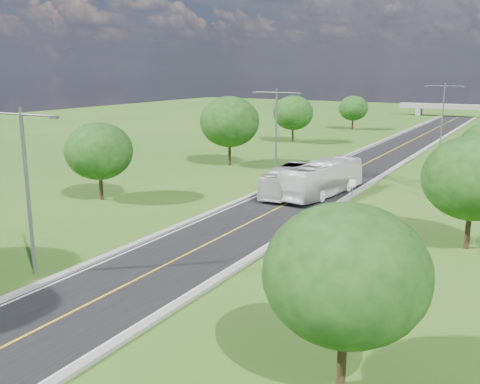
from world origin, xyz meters
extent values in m
plane|color=#285818|center=(0.00, 60.00, 0.00)|extent=(260.00, 260.00, 0.00)
cube|color=black|center=(0.00, 66.00, 0.03)|extent=(8.00, 150.00, 0.06)
cube|color=gray|center=(-4.25, 66.00, 0.11)|extent=(0.50, 150.00, 0.22)
cube|color=gray|center=(4.25, 66.00, 0.11)|extent=(0.50, 150.00, 0.22)
cylinder|color=slate|center=(5.20, 38.00, 1.20)|extent=(0.08, 0.08, 2.40)
cube|color=white|center=(5.20, 37.97, 2.00)|extent=(0.55, 0.04, 0.70)
cube|color=gray|center=(-10.00, 140.00, 1.00)|extent=(1.20, 3.00, 2.00)
cube|color=gray|center=(0.00, 140.00, 2.60)|extent=(30.00, 3.00, 1.20)
cylinder|color=slate|center=(-6.00, 12.00, 5.00)|extent=(0.22, 0.22, 10.00)
cylinder|color=slate|center=(-7.40, 12.00, 9.60)|extent=(2.80, 0.12, 0.12)
cylinder|color=slate|center=(-4.60, 12.00, 9.60)|extent=(2.80, 0.12, 0.12)
cube|color=slate|center=(-3.30, 12.00, 9.55)|extent=(0.50, 0.25, 0.18)
cylinder|color=slate|center=(-6.00, 45.00, 5.00)|extent=(0.22, 0.22, 10.00)
cylinder|color=slate|center=(-7.40, 45.00, 9.60)|extent=(2.80, 0.12, 0.12)
cylinder|color=slate|center=(-4.60, 45.00, 9.60)|extent=(2.80, 0.12, 0.12)
cube|color=slate|center=(-8.70, 45.00, 9.55)|extent=(0.50, 0.25, 0.18)
cube|color=slate|center=(-3.30, 45.00, 9.55)|extent=(0.50, 0.25, 0.18)
cylinder|color=slate|center=(6.00, 78.00, 5.00)|extent=(0.22, 0.22, 10.00)
cylinder|color=slate|center=(4.60, 78.00, 9.60)|extent=(2.80, 0.12, 0.12)
cylinder|color=slate|center=(7.40, 78.00, 9.60)|extent=(2.80, 0.12, 0.12)
cube|color=slate|center=(3.30, 78.00, 9.55)|extent=(0.50, 0.25, 0.18)
cube|color=slate|center=(8.70, 78.00, 9.55)|extent=(0.50, 0.25, 0.18)
cylinder|color=black|center=(-16.00, 28.00, 1.35)|extent=(0.36, 0.36, 2.70)
ellipsoid|color=#143B10|center=(-16.00, 28.00, 4.65)|extent=(6.30, 6.30, 5.36)
cylinder|color=black|center=(-15.00, 50.00, 1.62)|extent=(0.36, 0.36, 3.24)
ellipsoid|color=#143B10|center=(-15.00, 50.00, 5.58)|extent=(7.56, 7.56, 6.43)
cylinder|color=black|center=(-17.00, 74.00, 1.44)|extent=(0.36, 0.36, 2.88)
ellipsoid|color=#143B10|center=(-17.00, 74.00, 4.96)|extent=(6.72, 6.72, 5.71)
cylinder|color=black|center=(-14.50, 98.00, 1.26)|extent=(0.36, 0.36, 2.52)
ellipsoid|color=#143B10|center=(-14.50, 98.00, 4.34)|extent=(5.88, 5.88, 5.00)
cylinder|color=black|center=(14.00, 10.00, 1.35)|extent=(0.36, 0.36, 2.70)
ellipsoid|color=#143B10|center=(14.00, 10.00, 4.65)|extent=(6.30, 6.30, 5.36)
cylinder|color=black|center=(16.00, 30.00, 1.44)|extent=(0.36, 0.36, 2.88)
ellipsoid|color=#143B10|center=(16.00, 30.00, 4.96)|extent=(6.72, 6.72, 5.71)
imported|color=white|center=(1.60, 39.79, 1.74)|extent=(4.37, 12.31, 3.36)
imported|color=silver|center=(-1.72, 38.57, 1.41)|extent=(3.37, 9.87, 2.69)
camera|label=1|loc=(19.87, -8.19, 12.10)|focal=40.00mm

